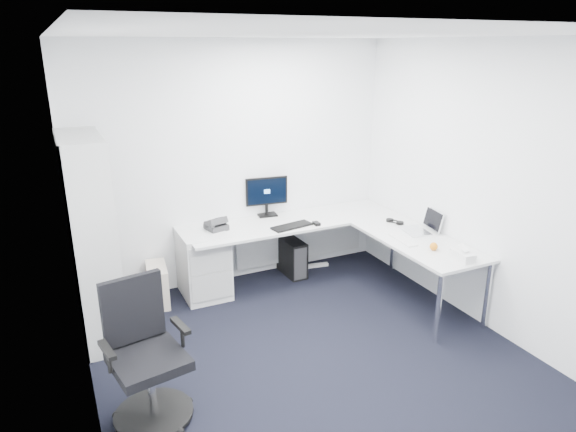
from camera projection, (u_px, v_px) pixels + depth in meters
name	position (u px, v px, depth m)	size (l,w,h in m)	color
ground	(325.00, 371.00, 4.35)	(4.20, 4.20, 0.00)	black
ceiling	(334.00, 34.00, 3.49)	(4.20, 4.20, 0.00)	white
wall_back	(236.00, 165.00, 5.72)	(3.60, 0.02, 2.70)	white
wall_left	(77.00, 262.00, 3.19)	(0.02, 4.20, 2.70)	white
wall_right	(502.00, 193.00, 4.65)	(0.02, 4.20, 2.70)	white
l_desk	(307.00, 261.00, 5.66)	(2.49, 1.39, 0.73)	silver
drawer_pedestal	(203.00, 263.00, 5.59)	(0.48, 0.60, 0.73)	silver
bookshelf	(92.00, 240.00, 4.63)	(0.37, 0.95, 1.91)	#B1B3B3
task_chair	(148.00, 357.00, 3.63)	(0.60, 0.60, 1.07)	black
black_pc_tower	(292.00, 257.00, 6.13)	(0.20, 0.45, 0.43)	black
beige_pc_tower	(158.00, 285.00, 5.43)	(0.20, 0.45, 0.42)	beige
power_strip	(315.00, 265.00, 6.38)	(0.32, 0.06, 0.04)	silver
monitor	(267.00, 196.00, 5.93)	(0.49, 0.16, 0.47)	black
black_keyboard	(292.00, 226.00, 5.62)	(0.46, 0.17, 0.02)	black
mouse	(317.00, 224.00, 5.69)	(0.06, 0.10, 0.03)	black
desk_phone	(216.00, 224.00, 5.52)	(0.21, 0.21, 0.14)	#2E2E31
laptop	(416.00, 221.00, 5.45)	(0.34, 0.33, 0.24)	silver
white_keyboard	(403.00, 240.00, 5.25)	(0.11, 0.39, 0.01)	silver
headphones	(395.00, 221.00, 5.75)	(0.12, 0.20, 0.05)	black
orange_fruit	(434.00, 246.00, 4.99)	(0.08, 0.08, 0.08)	orange
tissue_box	(463.00, 256.00, 4.76)	(0.12, 0.24, 0.08)	silver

